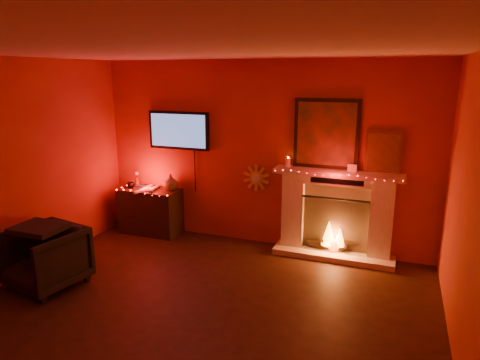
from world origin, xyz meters
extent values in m
plane|color=black|center=(0.00, 0.00, 0.00)|extent=(5.00, 5.00, 0.00)
plane|color=silver|center=(0.00, 0.00, 2.70)|extent=(5.00, 5.00, 0.00)
plane|color=#A02619|center=(0.00, 2.50, 1.35)|extent=(5.00, 0.00, 5.00)
cube|color=beige|center=(1.15, 2.30, 0.04)|extent=(1.65, 0.40, 0.08)
cube|color=beige|center=(0.55, 2.39, 0.55)|extent=(0.30, 0.22, 0.95)
cube|color=beige|center=(1.75, 2.39, 0.55)|extent=(0.30, 0.22, 0.95)
cube|color=beige|center=(1.15, 2.39, 1.10)|extent=(1.50, 0.22, 0.14)
cube|color=beige|center=(1.15, 2.33, 1.20)|extent=(1.72, 0.34, 0.06)
cube|color=#936F56|center=(1.15, 2.45, 0.55)|extent=(0.90, 0.10, 0.95)
cube|color=black|center=(1.15, 2.27, 0.47)|extent=(0.90, 0.02, 0.78)
cylinder|color=black|center=(1.05, 2.36, 0.14)|extent=(0.55, 0.09, 0.09)
cylinder|color=black|center=(1.23, 2.38, 0.20)|extent=(0.51, 0.18, 0.08)
cone|color=orange|center=(1.07, 2.36, 0.33)|extent=(0.20, 0.20, 0.34)
cone|color=orange|center=(1.22, 2.37, 0.29)|extent=(0.16, 0.16, 0.26)
sphere|color=#FF3F07|center=(1.15, 2.36, 0.16)|extent=(0.18, 0.18, 0.18)
cube|color=black|center=(0.95, 2.46, 1.71)|extent=(0.88, 0.05, 0.95)
cube|color=#AC3B16|center=(0.95, 2.44, 1.71)|extent=(0.78, 0.01, 0.85)
cube|color=#B27934|center=(1.70, 2.47, 1.51)|extent=(0.46, 0.04, 0.56)
cube|color=#A96F27|center=(1.70, 2.45, 1.51)|extent=(0.38, 0.01, 0.48)
cylinder|color=white|center=(0.45, 2.38, 1.29)|extent=(0.07, 0.07, 0.12)
cube|color=beige|center=(1.33, 2.36, 1.28)|extent=(0.12, 0.01, 0.10)
cube|color=black|center=(-1.30, 2.46, 1.65)|extent=(1.00, 0.06, 0.58)
cube|color=#4368AE|center=(-1.30, 2.42, 1.65)|extent=(0.92, 0.01, 0.50)
cylinder|color=black|center=(-1.05, 2.47, 1.03)|extent=(0.02, 0.02, 0.66)
cylinder|color=gold|center=(-0.05, 2.48, 1.00)|extent=(0.20, 0.03, 0.20)
cylinder|color=beige|center=(-0.05, 2.46, 1.00)|extent=(0.13, 0.01, 0.13)
cube|color=black|center=(-1.75, 2.26, 0.36)|extent=(0.95, 0.47, 0.72)
imported|color=brown|center=(-1.41, 2.34, 0.85)|extent=(0.24, 0.24, 0.25)
imported|color=black|center=(-2.08, 2.22, 0.77)|extent=(0.11, 0.11, 0.09)
cylinder|color=beige|center=(-1.79, 2.20, 0.75)|extent=(0.06, 0.38, 0.05)
cylinder|color=beige|center=(-1.74, 2.09, 0.75)|extent=(0.17, 0.37, 0.05)
cylinder|color=beige|center=(-1.65, 2.24, 0.75)|extent=(0.12, 0.38, 0.05)
cube|color=#592519|center=(-1.89, 2.23, 0.74)|extent=(0.20, 0.14, 0.03)
cube|color=#21314D|center=(-1.88, 2.24, 0.76)|extent=(0.17, 0.12, 0.02)
imported|color=black|center=(-1.95, 0.26, 0.36)|extent=(0.91, 0.93, 0.73)
camera|label=1|loc=(1.88, -3.34, 2.50)|focal=32.00mm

